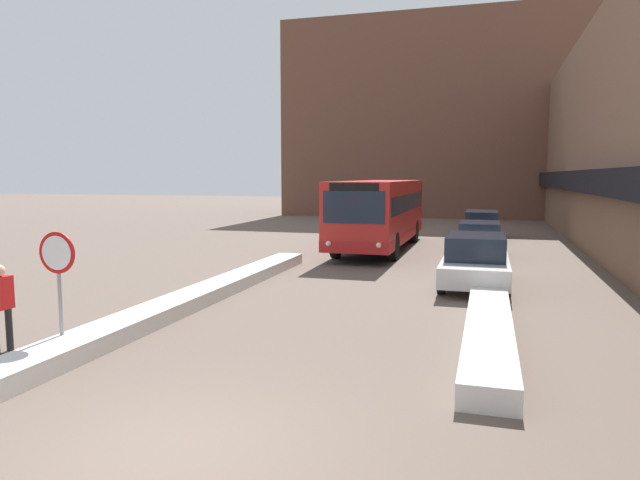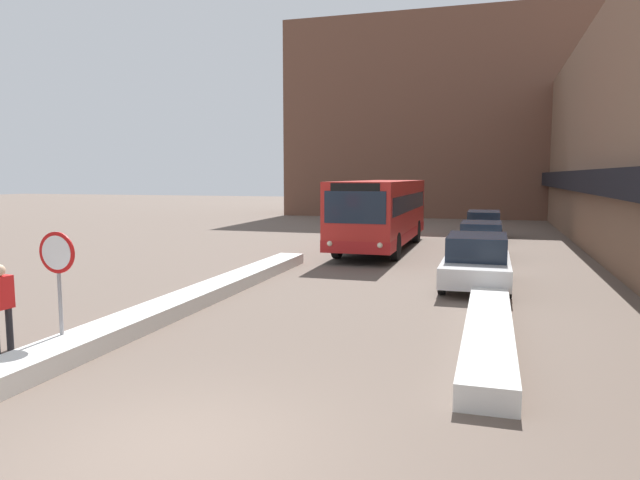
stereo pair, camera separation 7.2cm
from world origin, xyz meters
The scene contains 11 objects.
ground_plane centered at (0.00, 0.00, 0.00)m, with size 160.00×160.00×0.00m, color #66564C.
building_row_right centered at (9.98, 24.00, 4.95)m, with size 5.50×60.00×9.93m.
building_backdrop_far centered at (0.00, 42.84, 7.86)m, with size 26.00×8.00×15.72m.
snow_bank_left centered at (-3.60, 7.37, 0.18)m, with size 0.90×14.16×0.35m.
snow_bank_right centered at (3.60, 8.65, 0.20)m, with size 0.90×13.08×0.41m.
city_bus centered at (-1.10, 19.23, 1.68)m, with size 2.61×10.33×3.05m.
parked_car_front centered at (3.20, 11.60, 0.77)m, with size 1.94×4.46×1.53m.
parked_car_middle centered at (3.20, 18.06, 0.71)m, with size 1.81×4.33×1.41m.
parked_car_back centered at (3.20, 25.03, 0.73)m, with size 1.85×4.82×1.45m.
stop_sign centered at (-3.93, 2.72, 1.64)m, with size 0.76×0.08×2.26m.
pedestrian centered at (-5.02, 2.47, 1.00)m, with size 0.24×0.54×1.66m.
Camera 2 is at (3.58, -5.68, 3.26)m, focal length 32.00 mm.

